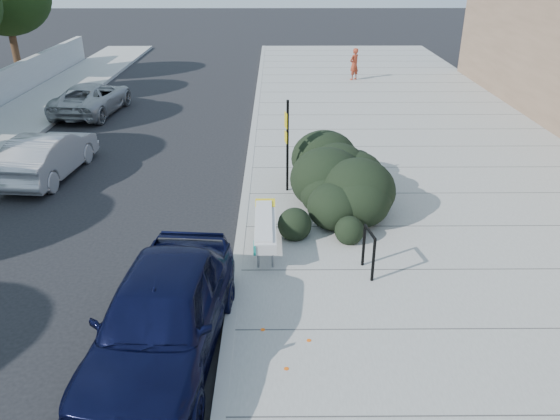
{
  "coord_description": "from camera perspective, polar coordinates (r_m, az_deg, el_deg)",
  "views": [
    {
      "loc": [
        0.85,
        -9.8,
        6.21
      ],
      "look_at": [
        0.93,
        1.15,
        1.0
      ],
      "focal_mm": 35.0,
      "sensor_mm": 36.0,
      "label": 1
    }
  ],
  "objects": [
    {
      "name": "wagon_silver",
      "position": [
        17.86,
        -23.05,
        5.34
      ],
      "size": [
        1.82,
        4.24,
        1.36
      ],
      "primitive_type": "imported",
      "rotation": [
        0.0,
        0.0,
        3.05
      ],
      "color": "#9E9EA2",
      "rests_on": "ground"
    },
    {
      "name": "pedestrian",
      "position": [
        29.31,
        7.76,
        14.88
      ],
      "size": [
        0.69,
        0.67,
        1.6
      ],
      "primitive_type": "imported",
      "rotation": [
        0.0,
        0.0,
        3.87
      ],
      "color": "maroon",
      "rests_on": "sidewalk_near"
    },
    {
      "name": "hedge",
      "position": [
        14.27,
        5.42,
        3.91
      ],
      "size": [
        3.25,
        4.93,
        1.7
      ],
      "primitive_type": "ellipsoid",
      "rotation": [
        0.0,
        0.0,
        -0.23
      ],
      "color": "black",
      "rests_on": "sidewalk_near"
    },
    {
      "name": "sedan_navy",
      "position": [
        9.3,
        -12.23,
        -10.73
      ],
      "size": [
        2.32,
        4.91,
        1.62
      ],
      "primitive_type": "imported",
      "rotation": [
        0.0,
        0.0,
        -0.09
      ],
      "color": "black",
      "rests_on": "ground"
    },
    {
      "name": "sidewalk_near",
      "position": [
        16.71,
        16.15,
        2.86
      ],
      "size": [
        11.2,
        50.0,
        0.15
      ],
      "primitive_type": "cube",
      "color": "gray",
      "rests_on": "ground"
    },
    {
      "name": "sign_post",
      "position": [
        14.78,
        0.73,
        7.27
      ],
      "size": [
        0.12,
        0.29,
        2.56
      ],
      "rotation": [
        0.0,
        0.0,
        0.17
      ],
      "color": "black",
      "rests_on": "sidewalk_near"
    },
    {
      "name": "bench",
      "position": [
        12.13,
        -1.56,
        -1.6
      ],
      "size": [
        0.5,
        2.32,
        0.69
      ],
      "rotation": [
        0.0,
        0.0,
        0.02
      ],
      "color": "gray",
      "rests_on": "sidewalk_near"
    },
    {
      "name": "suv_silver",
      "position": [
        24.59,
        -19.04,
        10.99
      ],
      "size": [
        2.59,
        4.83,
        1.29
      ],
      "primitive_type": "imported",
      "rotation": [
        0.0,
        0.0,
        3.04
      ],
      "color": "#979A9D",
      "rests_on": "ground"
    },
    {
      "name": "bike_rack",
      "position": [
        11.29,
        9.27,
        -3.91
      ],
      "size": [
        0.17,
        0.67,
        0.98
      ],
      "rotation": [
        0.0,
        0.0,
        0.17
      ],
      "color": "black",
      "rests_on": "sidewalk_near"
    },
    {
      "name": "curb_near",
      "position": [
        16.04,
        -3.43,
        2.94
      ],
      "size": [
        0.22,
        50.0,
        0.17
      ],
      "primitive_type": "cube",
      "color": "#9E9E99",
      "rests_on": "ground"
    },
    {
      "name": "ground",
      "position": [
        11.63,
        -4.57,
        -6.92
      ],
      "size": [
        120.0,
        120.0,
        0.0
      ],
      "primitive_type": "plane",
      "color": "black",
      "rests_on": "ground"
    }
  ]
}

